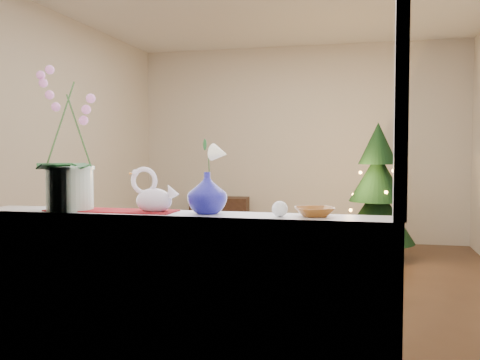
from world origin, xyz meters
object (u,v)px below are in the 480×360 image
object	(u,v)px
amber_dish	(314,212)
side_table	(220,218)
paperweight	(280,209)
blue_vase	(207,190)
orchid_pot	(69,138)
swan	(154,191)
xmas_tree	(377,191)

from	to	relation	value
amber_dish	side_table	world-z (taller)	amber_dish
paperweight	blue_vase	bearing A→B (deg)	172.54
amber_dish	side_table	distance (m)	4.98
orchid_pot	paperweight	world-z (taller)	orchid_pot
blue_vase	paperweight	world-z (taller)	blue_vase
swan	blue_vase	distance (m)	0.28
swan	paperweight	bearing A→B (deg)	13.18
amber_dish	side_table	xyz separation A→B (m)	(-1.77, 4.61, -0.64)
xmas_tree	amber_dish	bearing A→B (deg)	-95.45
orchid_pot	side_table	world-z (taller)	orchid_pot
blue_vase	paperweight	distance (m)	0.39
swan	side_table	xyz separation A→B (m)	(-0.94, 4.62, -0.73)
blue_vase	side_table	distance (m)	4.83
orchid_pot	blue_vase	world-z (taller)	orchid_pot
paperweight	side_table	size ratio (longest dim) A/B	0.10
blue_vase	xmas_tree	bearing A→B (deg)	76.55
paperweight	xmas_tree	world-z (taller)	xmas_tree
side_table	paperweight	bearing A→B (deg)	-76.92
swan	side_table	size ratio (longest dim) A/B	0.33
side_table	swan	bearing A→B (deg)	-84.42
blue_vase	xmas_tree	world-z (taller)	xmas_tree
blue_vase	paperweight	bearing A→B (deg)	-7.46
paperweight	side_table	world-z (taller)	paperweight
paperweight	side_table	xyz separation A→B (m)	(-1.61, 4.66, -0.66)
xmas_tree	blue_vase	bearing A→B (deg)	-103.45
paperweight	xmas_tree	xyz separation A→B (m)	(0.52, 3.82, -0.17)
swan	side_table	distance (m)	4.78
orchid_pot	swan	size ratio (longest dim) A/B	2.98
amber_dish	paperweight	bearing A→B (deg)	-162.72
blue_vase	xmas_tree	size ratio (longest dim) A/B	0.15
xmas_tree	paperweight	bearing A→B (deg)	-97.77
orchid_pot	swan	xyz separation A→B (m)	(0.48, 0.01, -0.28)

